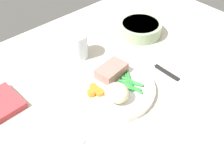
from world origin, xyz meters
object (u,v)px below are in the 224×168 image
object	(u,v)px
fork	(63,122)
knife	(154,64)
dinner_plate	(112,89)
salad_bowl	(140,28)
meat_portion	(111,71)
water_glass	(77,47)

from	to	relation	value
fork	knife	xyz separation A→B (cm)	(33.79, -0.03, -0.00)
dinner_plate	salad_bowl	bearing A→B (deg)	28.64
salad_bowl	meat_portion	bearing A→B (deg)	-155.31
meat_portion	fork	size ratio (longest dim) A/B	0.53
dinner_plate	knife	size ratio (longest dim) A/B	1.17
fork	water_glass	size ratio (longest dim) A/B	2.07
meat_portion	salad_bowl	bearing A→B (deg)	24.69
fork	salad_bowl	distance (cm)	45.70
fork	salad_bowl	world-z (taller)	salad_bowl
salad_bowl	dinner_plate	bearing A→B (deg)	-151.36
fork	salad_bowl	bearing A→B (deg)	22.57
knife	salad_bowl	size ratio (longest dim) A/B	1.38
dinner_plate	salad_bowl	xyz separation A→B (cm)	(26.56, 14.51, 1.67)
dinner_plate	water_glass	world-z (taller)	water_glass
water_glass	salad_bowl	size ratio (longest dim) A/B	0.54
fork	knife	distance (cm)	33.79
dinner_plate	water_glass	xyz separation A→B (cm)	(2.58, 19.26, 2.61)
dinner_plate	knife	world-z (taller)	dinner_plate
meat_portion	knife	bearing A→B (deg)	-16.33
meat_portion	knife	size ratio (longest dim) A/B	0.43
fork	water_glass	distance (cm)	27.57
meat_portion	dinner_plate	bearing A→B (deg)	-130.60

